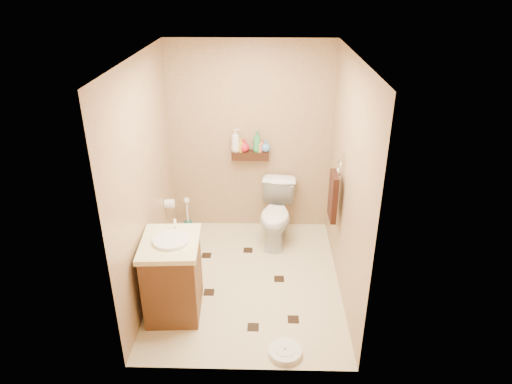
{
  "coord_description": "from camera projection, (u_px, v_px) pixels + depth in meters",
  "views": [
    {
      "loc": [
        0.2,
        -4.09,
        3.08
      ],
      "look_at": [
        0.09,
        0.25,
        0.96
      ],
      "focal_mm": 32.0,
      "sensor_mm": 36.0,
      "label": 1
    }
  ],
  "objects": [
    {
      "name": "bottle_a",
      "position": [
        235.0,
        140.0,
        5.56
      ],
      "size": [
        0.12,
        0.12,
        0.29
      ],
      "primitive_type": "imported",
      "rotation": [
        0.0,
        0.0,
        1.44
      ],
      "color": "silver",
      "rests_on": "wall_shelf"
    },
    {
      "name": "towel_ring",
      "position": [
        334.0,
        194.0,
        4.82
      ],
      "size": [
        0.12,
        0.3,
        0.76
      ],
      "color": "silver",
      "rests_on": "wall_right"
    },
    {
      "name": "ceiling",
      "position": [
        245.0,
        57.0,
        3.98
      ],
      "size": [
        2.0,
        2.5,
        0.02
      ],
      "primitive_type": "cube",
      "color": "silver",
      "rests_on": "wall_back"
    },
    {
      "name": "ground",
      "position": [
        247.0,
        280.0,
        5.03
      ],
      "size": [
        2.5,
        2.5,
        0.0
      ],
      "primitive_type": "plane",
      "color": "beige",
      "rests_on": "ground"
    },
    {
      "name": "vanity",
      "position": [
        173.0,
        275.0,
        4.43
      ],
      "size": [
        0.58,
        0.69,
        0.93
      ],
      "rotation": [
        0.0,
        0.0,
        0.05
      ],
      "color": "brown",
      "rests_on": "ground"
    },
    {
      "name": "wall_right",
      "position": [
        348.0,
        182.0,
        4.48
      ],
      "size": [
        0.04,
        2.5,
        2.4
      ],
      "primitive_type": "cube",
      "color": "tan",
      "rests_on": "ground"
    },
    {
      "name": "bottle_d",
      "position": [
        257.0,
        141.0,
        5.56
      ],
      "size": [
        0.14,
        0.14,
        0.26
      ],
      "primitive_type": "imported",
      "rotation": [
        0.0,
        0.0,
        2.66
      ],
      "color": "#2F8F4D",
      "rests_on": "wall_shelf"
    },
    {
      "name": "wall_shelf",
      "position": [
        250.0,
        155.0,
        5.64
      ],
      "size": [
        0.46,
        0.14,
        0.1
      ],
      "primitive_type": "cube",
      "color": "#34180E",
      "rests_on": "wall_back"
    },
    {
      "name": "floor_accents",
      "position": [
        247.0,
        284.0,
        4.96
      ],
      "size": [
        1.1,
        1.44,
        0.01
      ],
      "color": "black",
      "rests_on": "ground"
    },
    {
      "name": "bottle_f",
      "position": [
        266.0,
        146.0,
        5.58
      ],
      "size": [
        0.16,
        0.16,
        0.15
      ],
      "primitive_type": "imported",
      "rotation": [
        0.0,
        0.0,
        0.51
      ],
      "color": "#4F85C6",
      "rests_on": "wall_shelf"
    },
    {
      "name": "wall_left",
      "position": [
        146.0,
        180.0,
        4.53
      ],
      "size": [
        0.04,
        2.5,
        2.4
      ],
      "primitive_type": "cube",
      "color": "tan",
      "rests_on": "ground"
    },
    {
      "name": "bathroom_scale",
      "position": [
        285.0,
        352.0,
        4.05
      ],
      "size": [
        0.37,
        0.37,
        0.06
      ],
      "rotation": [
        0.0,
        0.0,
        0.29
      ],
      "color": "white",
      "rests_on": "ground"
    },
    {
      "name": "wall_front",
      "position": [
        239.0,
        252.0,
        3.38
      ],
      "size": [
        2.0,
        0.04,
        2.4
      ],
      "primitive_type": "cube",
      "color": "tan",
      "rests_on": "ground"
    },
    {
      "name": "toilet_paper",
      "position": [
        170.0,
        204.0,
        5.37
      ],
      "size": [
        0.12,
        0.11,
        0.12
      ],
      "color": "white",
      "rests_on": "wall_left"
    },
    {
      "name": "toilet",
      "position": [
        276.0,
        214.0,
        5.61
      ],
      "size": [
        0.5,
        0.78,
        0.75
      ],
      "primitive_type": "imported",
      "rotation": [
        0.0,
        0.0,
        -0.12
      ],
      "color": "white",
      "rests_on": "ground"
    },
    {
      "name": "bottle_c",
      "position": [
        244.0,
        145.0,
        5.58
      ],
      "size": [
        0.17,
        0.17,
        0.15
      ],
      "primitive_type": "imported",
      "rotation": [
        0.0,
        0.0,
        5.28
      ],
      "color": "red",
      "rests_on": "wall_shelf"
    },
    {
      "name": "wall_back",
      "position": [
        251.0,
        139.0,
        5.63
      ],
      "size": [
        2.0,
        0.04,
        2.4
      ],
      "primitive_type": "cube",
      "color": "tan",
      "rests_on": "ground"
    },
    {
      "name": "bottle_e",
      "position": [
        260.0,
        145.0,
        5.58
      ],
      "size": [
        0.11,
        0.11,
        0.17
      ],
      "primitive_type": "imported",
      "rotation": [
        0.0,
        0.0,
        1.02
      ],
      "color": "#FD7754",
      "rests_on": "wall_shelf"
    },
    {
      "name": "toilet_brush",
      "position": [
        188.0,
        219.0,
        5.94
      ],
      "size": [
        0.11,
        0.11,
        0.47
      ],
      "color": "#175C57",
      "rests_on": "ground"
    },
    {
      "name": "bottle_b",
      "position": [
        241.0,
        145.0,
        5.58
      ],
      "size": [
        0.11,
        0.11,
        0.17
      ],
      "primitive_type": "imported",
      "rotation": [
        0.0,
        0.0,
        5.4
      ],
      "color": "gold",
      "rests_on": "wall_shelf"
    }
  ]
}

